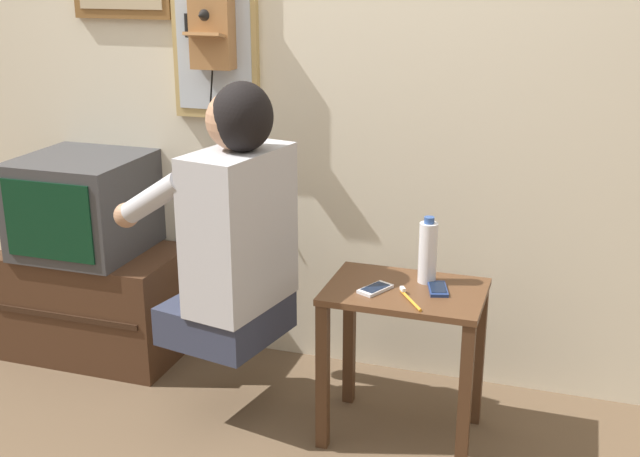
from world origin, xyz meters
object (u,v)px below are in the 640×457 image
at_px(person, 233,226).
at_px(water_bottle, 428,252).
at_px(wall_phone_antique, 213,20).
at_px(cell_phone_held, 375,289).
at_px(television, 84,204).
at_px(cell_phone_spare, 438,289).
at_px(toothbrush, 409,298).
at_px(wall_mirror, 214,26).

distance_m(person, water_bottle, 0.67).
distance_m(wall_phone_antique, cell_phone_held, 1.22).
distance_m(television, cell_phone_spare, 1.53).
xyz_separation_m(person, wall_phone_antique, (-0.27, 0.47, 0.65)).
bearing_deg(cell_phone_held, person, -153.18).
height_order(cell_phone_held, toothbrush, toothbrush).
relative_size(wall_mirror, cell_phone_held, 5.19).
height_order(person, television, person).
xyz_separation_m(person, toothbrush, (0.63, -0.03, -0.17)).
xyz_separation_m(wall_mirror, toothbrush, (0.92, -0.54, -0.80)).
bearing_deg(cell_phone_held, wall_mirror, 173.17).
relative_size(wall_phone_antique, cell_phone_spare, 5.70).
xyz_separation_m(wall_phone_antique, cell_phone_spare, (0.98, -0.39, -0.83)).
bearing_deg(wall_phone_antique, toothbrush, -29.15).
height_order(wall_mirror, toothbrush, wall_mirror).
bearing_deg(water_bottle, wall_phone_antique, 160.49).
xyz_separation_m(cell_phone_held, toothbrush, (0.13, -0.05, 0.00)).
bearing_deg(person, wall_mirror, 40.49).
bearing_deg(cell_phone_spare, wall_phone_antique, 141.96).
bearing_deg(toothbrush, cell_phone_held, 126.19).
relative_size(cell_phone_held, toothbrush, 0.95).
xyz_separation_m(wall_mirror, water_bottle, (0.94, -0.37, -0.70)).
bearing_deg(television, water_bottle, -5.72).
bearing_deg(person, cell_phone_held, -77.32).
bearing_deg(wall_mirror, cell_phone_spare, -23.66).
distance_m(wall_mirror, cell_phone_spare, 1.35).
relative_size(water_bottle, toothbrush, 1.61).
bearing_deg(wall_phone_antique, cell_phone_held, -30.52).
height_order(person, water_bottle, person).
height_order(wall_phone_antique, toothbrush, wall_phone_antique).
bearing_deg(cell_phone_held, water_bottle, 66.75).
distance_m(person, wall_mirror, 0.86).
bearing_deg(water_bottle, cell_phone_spare, -52.15).
relative_size(wall_phone_antique, cell_phone_held, 5.61).
bearing_deg(toothbrush, wall_mirror, 115.28).
relative_size(wall_mirror, toothbrush, 4.92).
bearing_deg(person, wall_phone_antique, 41.26).
relative_size(cell_phone_spare, water_bottle, 0.58).
distance_m(person, cell_phone_held, 0.53).
xyz_separation_m(person, cell_phone_held, (0.51, 0.01, -0.17)).
height_order(wall_mirror, cell_phone_spare, wall_mirror).
bearing_deg(television, person, -19.78).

